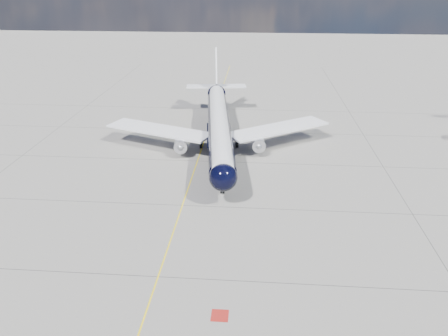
# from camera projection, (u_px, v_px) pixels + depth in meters

# --- Properties ---
(ground) EXTENTS (320.00, 320.00, 0.00)m
(ground) POSITION_uv_depth(u_px,v_px,m) (201.00, 150.00, 76.50)
(ground) COLOR gray
(ground) RESTS_ON ground
(taxiway_centerline) EXTENTS (0.16, 160.00, 0.01)m
(taxiway_centerline) POSITION_uv_depth(u_px,v_px,m) (197.00, 161.00, 71.95)
(taxiway_centerline) COLOR yellow
(taxiway_centerline) RESTS_ON ground
(red_marking) EXTENTS (1.60, 1.60, 0.01)m
(red_marking) POSITION_uv_depth(u_px,v_px,m) (220.00, 316.00, 39.67)
(red_marking) COLOR maroon
(red_marking) RESTS_ON ground
(main_airliner) EXTENTS (39.90, 48.86, 14.12)m
(main_airliner) POSITION_uv_depth(u_px,v_px,m) (219.00, 123.00, 75.94)
(main_airliner) COLOR black
(main_airliner) RESTS_ON ground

